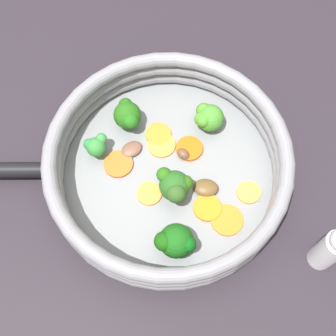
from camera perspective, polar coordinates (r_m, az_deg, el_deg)
The scene contains 22 objects.
ground_plane at distance 0.69m, azimuth 0.00°, elevation -0.85°, with size 4.00×4.00×0.00m, color black.
skillet at distance 0.68m, azimuth 0.00°, elevation -0.69°, with size 0.32×0.32×0.01m, color gray.
skillet_rim_wall at distance 0.65m, azimuth 0.00°, elevation 0.60°, with size 0.34×0.34×0.06m.
skillet_rivet_left at distance 0.70m, azimuth -12.45°, elevation 1.89°, with size 0.01×0.01×0.01m, color gray.
skillet_rivet_right at distance 0.68m, azimuth -12.87°, elevation -2.82°, with size 0.01×0.01×0.01m, color gray.
carrot_slice_0 at distance 0.69m, azimuth 2.61°, elevation 2.39°, with size 0.04×0.04×0.01m, color #E55B0F.
carrot_slice_1 at distance 0.66m, azimuth -2.30°, elevation -3.12°, with size 0.04×0.04×0.00m, color orange.
carrot_slice_2 at distance 0.67m, azimuth 9.78°, elevation -3.03°, with size 0.03×0.03×0.00m, color #F9993E.
carrot_slice_3 at distance 0.68m, azimuth -6.07°, elevation 0.48°, with size 0.04×0.04×0.01m, color orange.
carrot_slice_4 at distance 0.65m, azimuth 7.20°, elevation -6.32°, with size 0.05×0.05×0.00m, color orange.
carrot_slice_5 at distance 0.69m, azimuth -0.79°, elevation 2.83°, with size 0.04×0.04×0.00m, color orange.
carrot_slice_6 at distance 0.70m, azimuth -1.18°, elevation 4.15°, with size 0.04×0.04×0.00m, color orange.
carrot_slice_7 at distance 0.66m, azimuth 4.82°, elevation -4.85°, with size 0.04×0.04×0.01m, color orange.
broccoli_floret_0 at distance 0.64m, azimuth 0.87°, elevation -2.21°, with size 0.05×0.05×0.05m.
broccoli_floret_1 at distance 0.69m, azimuth 4.90°, elevation 6.15°, with size 0.04×0.04×0.04m.
broccoli_floret_2 at distance 0.61m, azimuth 0.91°, elevation -8.91°, with size 0.05×0.05×0.05m.
broccoli_floret_3 at distance 0.68m, azimuth -8.70°, elevation 2.88°, with size 0.03×0.03×0.04m.
broccoli_floret_4 at distance 0.69m, azimuth -4.94°, elevation 6.45°, with size 0.04×0.05×0.05m.
mushroom_piece_0 at distance 0.69m, azimuth -4.45°, elevation 2.31°, with size 0.03×0.02×0.01m, color brown.
mushroom_piece_1 at distance 0.66m, azimuth 4.63°, elevation -2.41°, with size 0.04×0.03×0.01m, color brown.
mushroom_piece_2 at distance 0.68m, azimuth 1.86°, elevation 1.73°, with size 0.02×0.02×0.01m, color brown.
salt_shaker at distance 0.63m, azimuth 19.30°, elevation -9.26°, with size 0.03×0.03×0.11m.
Camera 1 is at (0.07, -0.26, 0.63)m, focal length 50.00 mm.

